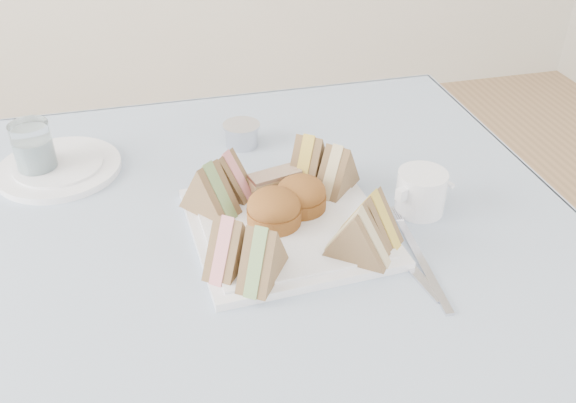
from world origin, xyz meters
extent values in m
cube|color=#8FA1C8|center=(0.00, 0.00, 0.74)|extent=(1.02, 1.02, 0.01)
cube|color=white|center=(0.08, 0.04, 0.75)|extent=(0.28, 0.28, 0.01)
cylinder|color=brown|center=(0.06, 0.05, 0.78)|extent=(0.08, 0.08, 0.05)
cylinder|color=brown|center=(0.11, 0.07, 0.78)|extent=(0.10, 0.10, 0.05)
cube|color=beige|center=(0.08, 0.12, 0.78)|extent=(0.08, 0.05, 0.04)
cylinder|color=white|center=(-0.24, 0.29, 0.75)|extent=(0.21, 0.21, 0.01)
cylinder|color=white|center=(-0.28, 0.29, 0.79)|extent=(0.08, 0.08, 0.09)
cylinder|color=silver|center=(0.06, 0.30, 0.76)|extent=(0.07, 0.07, 0.04)
cube|color=silver|center=(0.21, -0.07, 0.75)|extent=(0.04, 0.17, 0.00)
cube|color=silver|center=(0.24, -0.08, 0.75)|extent=(0.03, 0.20, 0.00)
cylinder|color=white|center=(0.28, 0.04, 0.78)|extent=(0.10, 0.10, 0.06)
camera|label=1|loc=(-0.10, -0.67, 1.30)|focal=40.00mm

